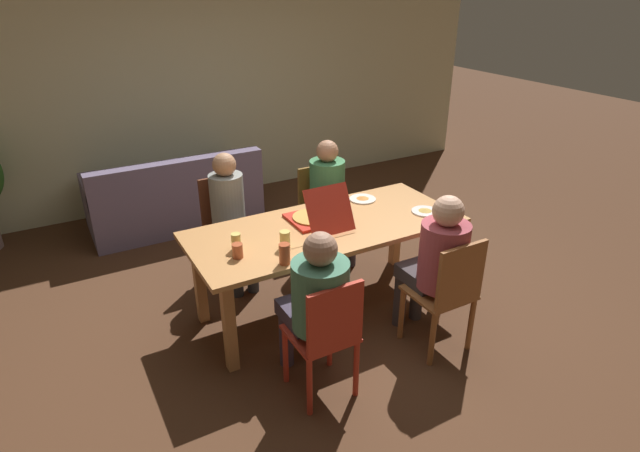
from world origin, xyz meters
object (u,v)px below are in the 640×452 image
Objects in this scene: person_3 at (437,258)px; person_1 at (330,192)px; pizza_box_0 at (316,217)px; couch at (175,199)px; dining_table at (326,236)px; person_0 at (230,211)px; drinking_glass_0 at (285,240)px; plate_0 at (363,199)px; drinking_glass_1 at (285,254)px; chair_1 at (323,208)px; chair_0 at (227,226)px; plate_1 at (425,211)px; chair_2 at (327,334)px; chair_3 at (448,292)px; person_2 at (316,298)px; drinking_glass_3 at (236,242)px; drinking_glass_2 at (238,251)px.

person_1 is at bearing 90.00° from person_3.
couch is at bearing 105.38° from pizza_box_0.
dining_table is 2.36m from couch.
drinking_glass_0 is at bearing -86.11° from person_0.
plate_0 is at bearing -24.93° from person_0.
couch is (-0.64, 2.24, -0.38)m from dining_table.
chair_1 is at bearing 51.48° from drinking_glass_1.
chair_0 is 0.77× the size of person_3.
plate_1 is at bearing 58.00° from person_3.
chair_1 is at bearing 49.56° from drinking_glass_0.
person_0 reaches higher than plate_1.
person_1 is 0.97× the size of person_3.
person_1 is 7.95× the size of drinking_glass_1.
person_0 is 1.02m from chair_1.
pizza_box_0 is (0.46, 0.98, 0.31)m from chair_2.
chair_3 is 0.25m from person_3.
plate_0 is 1.03× the size of plate_1.
person_0 is 1.02× the size of person_2.
dining_table is 2.40× the size of chair_2.
chair_3 is at bearing -59.52° from person_0.
couch is (-0.13, 2.99, -0.40)m from person_2.
drinking_glass_1 reaches higher than drinking_glass_3.
person_1 is (0.98, -0.16, 0.20)m from chair_0.
person_3 reaches higher than couch.
chair_0 is at bearing 140.81° from plate_1.
chair_1 is at bearing 108.42° from plate_1.
person_1 reaches higher than chair_0.
dining_table is at bearing -61.18° from chair_0.
person_2 is 3.02m from couch.
person_3 is (0.00, -1.65, 0.24)m from chair_1.
chair_2 is 3.90× the size of plate_0.
person_1 reaches higher than plate_0.
drinking_glass_0 reaches higher than plate_1.
person_3 reaches higher than drinking_glass_3.
plate_0 is (0.05, -0.47, 0.09)m from person_1.
plate_1 is at bearing -69.02° from person_1.
person_1 is 2.20× the size of pizza_box_0.
chair_1 is (0.48, 0.90, -0.21)m from dining_table.
person_3 is at bearing -69.51° from couch.
pizza_box_0 is at bearing 43.16° from drinking_glass_1.
person_1 is at bearing 96.74° from plate_0.
person_3 is 1.41m from drinking_glass_2.
chair_2 is 1.55m from plate_1.
plate_1 is at bearing 23.09° from person_2.
chair_1 reaches higher than dining_table.
person_2 is 1.01m from chair_3.
pizza_box_0 is 0.62m from plate_0.
chair_1 is at bearing 90.00° from person_1.
drinking_glass_2 is at bearing 110.68° from chair_2.
chair_2 is (0.00, -1.67, -0.19)m from person_0.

